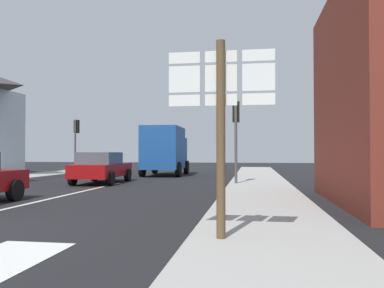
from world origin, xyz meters
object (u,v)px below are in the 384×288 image
delivery_truck (165,149)px  route_sign_post (221,117)px  traffic_light_far_left (76,134)px  sedan_far (102,167)px  traffic_light_near_right (236,123)px

delivery_truck → route_sign_post: bearing=-74.5°
traffic_light_far_left → sedan_far: bearing=-56.8°
sedan_far → traffic_light_near_right: traffic_light_near_right is taller
delivery_truck → traffic_light_far_left: 6.49m
delivery_truck → route_sign_post: 18.82m
sedan_far → delivery_truck: delivery_truck is taller
delivery_truck → traffic_light_far_left: size_ratio=1.37×
sedan_far → traffic_light_far_left: size_ratio=1.16×
route_sign_post → traffic_light_near_right: 10.93m
delivery_truck → route_sign_post: size_ratio=1.58×
sedan_far → route_sign_post: bearing=-60.2°
delivery_truck → sedan_far: bearing=-103.6°
traffic_light_far_left → traffic_light_near_right: traffic_light_far_left is taller
traffic_light_near_right → delivery_truck: bearing=123.5°
sedan_far → delivery_truck: bearing=76.4°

